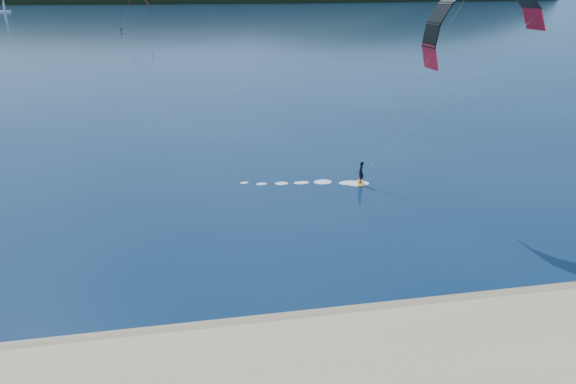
% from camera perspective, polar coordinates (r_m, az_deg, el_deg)
% --- Properties ---
extents(wet_sand, '(220.00, 2.50, 0.10)m').
position_cam_1_polar(wet_sand, '(26.01, -5.69, -15.19)').
color(wet_sand, '#876B4E').
rests_on(wet_sand, ground).
extents(headland, '(1200.00, 310.00, 140.00)m').
position_cam_1_polar(headland, '(761.82, -10.89, 19.90)').
color(headland, black).
rests_on(headland, ground).
extents(kitesurfer_near, '(22.63, 7.13, 15.38)m').
position_cam_1_polar(kitesurfer_near, '(41.46, 20.05, 14.73)').
color(kitesurfer_near, orange).
rests_on(kitesurfer_near, ground).
extents(kitesurfer_far, '(12.31, 7.41, 12.59)m').
position_cam_1_polar(kitesurfer_far, '(210.21, -16.13, 18.85)').
color(kitesurfer_far, orange).
rests_on(kitesurfer_far, ground).
extents(sailboat, '(7.91, 5.23, 11.54)m').
position_cam_1_polar(sailboat, '(440.19, -28.67, 17.05)').
color(sailboat, white).
rests_on(sailboat, ground).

